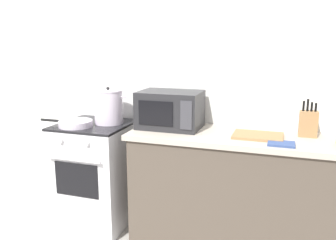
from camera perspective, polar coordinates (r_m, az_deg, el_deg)
name	(u,v)px	position (r m, az deg, el deg)	size (l,w,h in m)	color
back_wall	(178,84)	(3.12, 1.70, 5.91)	(4.40, 0.10, 2.50)	silver
lower_cabinet_right	(238,194)	(2.88, 11.24, -11.66)	(1.64, 0.56, 0.88)	#4C4238
countertop_right	(240,137)	(2.73, 11.65, -2.79)	(1.70, 0.60, 0.04)	#ADA393
stove	(96,174)	(3.23, -11.60, -8.56)	(0.60, 0.64, 0.92)	silver
stock_pot	(109,107)	(3.06, -9.59, 2.14)	(0.33, 0.25, 0.32)	silver
frying_pan	(75,123)	(3.03, -14.82, -0.54)	(0.48, 0.28, 0.05)	silver
microwave	(170,110)	(2.86, 0.37, 1.69)	(0.50, 0.37, 0.30)	#232326
cutting_board	(258,136)	(2.69, 14.35, -2.48)	(0.36, 0.26, 0.02)	#997047
knife_block	(308,123)	(2.80, 21.74, -0.50)	(0.13, 0.10, 0.28)	#997047
oven_mitt	(281,144)	(2.53, 17.87, -3.68)	(0.18, 0.14, 0.02)	#33477A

